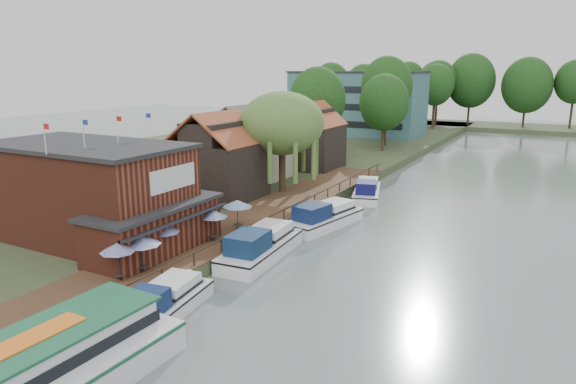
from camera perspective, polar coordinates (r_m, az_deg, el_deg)
The scene contains 27 objects.
ground at distance 33.29m, azimuth -0.82°, elevation -10.43°, with size 260.00×260.00×0.00m, color slate.
land_bank at distance 77.29m, azimuth -7.51°, elevation 3.64°, with size 50.00×140.00×1.00m, color #384728.
quay_deck at distance 44.89m, azimuth -3.47°, elevation -2.66°, with size 6.00×50.00×0.10m, color #47301E.
quay_rail at distance 43.86m, azimuth -0.13°, elevation -2.41°, with size 0.20×49.00×1.00m, color black, non-canonical shape.
pub at distance 39.60m, azimuth -19.54°, elevation -0.22°, with size 20.00×11.00×7.30m, color maroon, non-canonical shape.
hotel_block at distance 103.55m, azimuth 7.71°, elevation 9.80°, with size 25.40×12.40×12.30m, color #38666B, non-canonical shape.
cottage_a at distance 51.06m, azimuth -7.84°, elevation 4.04°, with size 8.60×7.60×8.50m, color black, non-canonical shape.
cottage_b at distance 60.88m, azimuth -4.54°, elevation 5.62°, with size 9.60×8.60×8.50m, color beige, non-canonical shape.
cottage_c at distance 66.70m, azimuth 2.61°, elevation 6.33°, with size 7.60×7.60×8.50m, color black, non-canonical shape.
willow at distance 52.66m, azimuth -0.66°, elevation 5.50°, with size 8.60×8.60×10.43m, color #476B2D, non-canonical shape.
umbrella_0 at distance 32.52m, azimuth -18.30°, elevation -7.38°, with size 2.13×2.13×2.38m, color navy, non-canonical shape.
umbrella_1 at distance 33.37m, azimuth -15.86°, elevation -6.67°, with size 2.42×2.42×2.38m, color #1B3399, non-canonical shape.
umbrella_2 at distance 35.45m, azimuth -13.60°, elevation -5.34°, with size 2.20×2.20×2.38m, color navy, non-canonical shape.
umbrella_3 at distance 38.29m, azimuth -8.28°, elevation -3.69°, with size 2.14×2.14×2.38m, color navy, non-canonical shape.
umbrella_4 at distance 40.87m, azimuth -5.62°, elevation -2.51°, with size 2.38×2.38×2.38m, color #1B4D96, non-canonical shape.
cruiser_0 at distance 29.83m, azimuth -13.95°, elevation -11.56°, with size 2.88×8.92×2.12m, color white, non-canonical shape.
cruiser_1 at distance 37.60m, azimuth -3.05°, elevation -5.56°, with size 3.30×10.21×2.49m, color white, non-canonical shape.
cruiser_2 at distance 45.08m, azimuth 4.11°, elevation -2.43°, with size 3.15×9.76×2.36m, color white, non-canonical shape.
cruiser_3 at distance 55.68m, azimuth 8.76°, elevation 0.43°, with size 2.96×9.19×2.20m, color white, non-canonical shape.
tour_boat at distance 23.62m, azimuth -27.93°, elevation -18.30°, with size 4.23×15.03×3.28m, color silver, non-canonical shape.
swan at distance 25.70m, azimuth -22.58°, elevation -18.71°, with size 0.44×0.44×0.44m, color white.
bank_tree_0 at distance 75.24m, azimuth 3.29°, elevation 8.84°, with size 8.15×8.15×12.99m, color #143811, non-canonical shape.
bank_tree_1 at distance 81.88m, azimuth 10.57°, elevation 8.65°, with size 7.63×7.63×11.96m, color #143811, non-canonical shape.
bank_tree_2 at distance 88.46m, azimuth 10.84°, elevation 9.89°, with size 8.46×8.46×14.77m, color #143811, non-canonical shape.
bank_tree_3 at distance 108.30m, azimuth 11.59°, elevation 10.28°, with size 7.54×7.54×14.11m, color #143811, non-canonical shape.
bank_tree_4 at distance 115.87m, azimuth 15.98°, elevation 10.15°, with size 7.69×7.69×13.79m, color #143811, non-canonical shape.
bank_tree_5 at distance 124.52m, azimuth 16.26°, elevation 10.53°, with size 8.10×8.10×14.68m, color #143811, non-canonical shape.
Camera 1 is at (14.97, -26.51, 13.45)m, focal length 32.00 mm.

